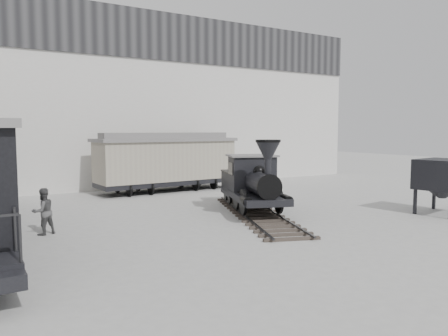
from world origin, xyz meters
TOP-DOWN VIEW (x-y plane):
  - ground at (0.00, 0.00)m, footprint 90.00×90.00m
  - north_wall at (0.00, 14.98)m, footprint 34.00×2.51m
  - locomotive at (1.37, 3.37)m, footprint 4.90×9.09m
  - boxcar at (0.83, 11.61)m, footprint 8.61×3.13m
  - visitor_b at (-7.19, 3.79)m, footprint 0.96×0.86m
  - coal_hopper at (8.21, -1.03)m, footprint 2.42×2.09m

SIDE VIEW (x-z plane):
  - ground at x=0.00m, z-range 0.00..0.00m
  - visitor_b at x=-7.19m, z-range 0.00..1.63m
  - locomotive at x=1.37m, z-range -0.41..2.75m
  - coal_hopper at x=8.21m, z-range 0.36..2.73m
  - boxcar at x=0.83m, z-range 0.08..3.55m
  - north_wall at x=0.00m, z-range 0.05..11.05m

